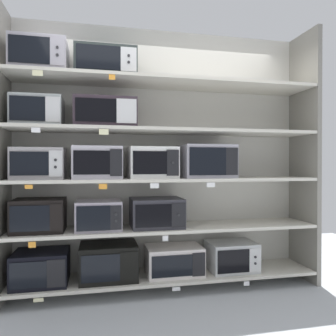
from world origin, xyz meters
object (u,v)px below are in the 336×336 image
at_px(microwave_8, 98,163).
at_px(microwave_9, 152,163).
at_px(microwave_5, 99,215).
at_px(microwave_0, 41,267).
at_px(microwave_10, 206,162).
at_px(microwave_2, 174,260).
at_px(microwave_13, 40,58).
at_px(microwave_12, 105,114).
at_px(microwave_3, 231,256).
at_px(microwave_4, 39,215).
at_px(microwave_11, 38,112).
at_px(microwave_6, 156,213).
at_px(microwave_1, 109,261).
at_px(microwave_14, 106,63).
at_px(microwave_7, 39,164).

relative_size(microwave_8, microwave_9, 0.98).
height_order(microwave_5, microwave_8, microwave_8).
xyz_separation_m(microwave_0, microwave_10, (1.59, -0.00, 0.98)).
distance_m(microwave_2, microwave_13, 2.30).
distance_m(microwave_5, microwave_13, 1.54).
height_order(microwave_0, microwave_13, microwave_13).
height_order(microwave_8, microwave_12, microwave_12).
bearing_deg(microwave_0, microwave_10, -0.01).
xyz_separation_m(microwave_3, microwave_8, (-1.36, 0.00, 0.97)).
distance_m(microwave_4, microwave_11, 0.95).
height_order(microwave_2, microwave_5, microwave_5).
distance_m(microwave_4, microwave_6, 1.09).
bearing_deg(microwave_10, microwave_8, 179.98).
bearing_deg(microwave_5, microwave_11, 179.97).
bearing_deg(microwave_1, microwave_14, -179.17).
height_order(microwave_0, microwave_3, microwave_0).
distance_m(microwave_4, microwave_8, 0.71).
distance_m(microwave_1, microwave_4, 0.78).
bearing_deg(microwave_4, microwave_6, -0.00).
distance_m(microwave_6, microwave_11, 1.45).
distance_m(microwave_11, microwave_12, 0.60).
bearing_deg(microwave_12, microwave_0, -180.00).
xyz_separation_m(microwave_8, microwave_13, (-0.51, -0.00, 0.96)).
height_order(microwave_11, microwave_14, microwave_14).
relative_size(microwave_6, microwave_8, 1.11).
xyz_separation_m(microwave_2, microwave_3, (0.61, -0.00, 0.01)).
xyz_separation_m(microwave_6, microwave_7, (-1.09, 0.00, 0.48)).
height_order(microwave_1, microwave_13, microwave_13).
distance_m(microwave_6, microwave_8, 0.75).
bearing_deg(microwave_13, microwave_11, 179.85).
distance_m(microwave_1, microwave_2, 0.64).
bearing_deg(microwave_2, microwave_14, -179.97).
xyz_separation_m(microwave_6, microwave_13, (-1.07, -0.00, 1.45)).
bearing_deg(microwave_0, microwave_4, 179.92).
distance_m(microwave_0, microwave_3, 1.87).
relative_size(microwave_7, microwave_12, 0.80).
distance_m(microwave_0, microwave_9, 1.41).
bearing_deg(microwave_3, microwave_0, 180.00).
relative_size(microwave_1, microwave_4, 1.19).
bearing_deg(microwave_14, microwave_12, 177.52).
distance_m(microwave_5, microwave_9, 0.71).
bearing_deg(microwave_9, microwave_3, -0.02).
height_order(microwave_3, microwave_4, microwave_4).
xyz_separation_m(microwave_1, microwave_5, (-0.09, -0.00, 0.45)).
distance_m(microwave_3, microwave_4, 1.94).
bearing_deg(microwave_12, microwave_4, 180.00).
distance_m(microwave_0, microwave_5, 0.70).
bearing_deg(microwave_4, microwave_2, 0.00).
relative_size(microwave_0, microwave_4, 1.07).
xyz_separation_m(microwave_7, microwave_13, (0.01, -0.00, 0.97)).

